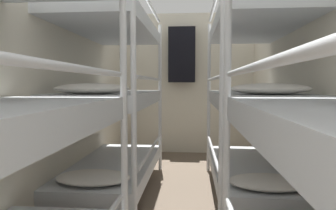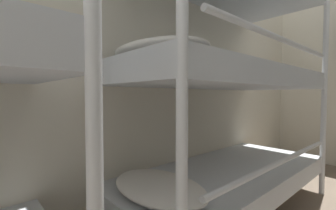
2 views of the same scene
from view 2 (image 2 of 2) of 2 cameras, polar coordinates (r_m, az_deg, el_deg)
The scene contains 2 objects.
wall_left at distance 1.55m, azimuth -16.71°, elevation 13.04°, with size 0.06×5.69×2.35m.
bunk_stack_left_far at distance 1.69m, azimuth 14.15°, elevation 7.11°, with size 0.81×1.85×1.99m.
Camera 2 is at (0.23, 2.13, 0.89)m, focal length 24.00 mm.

